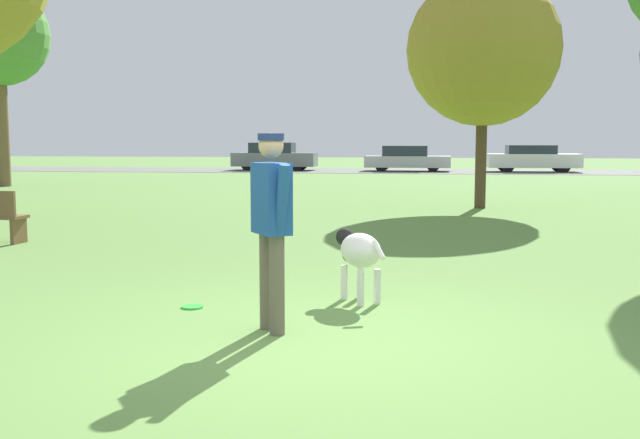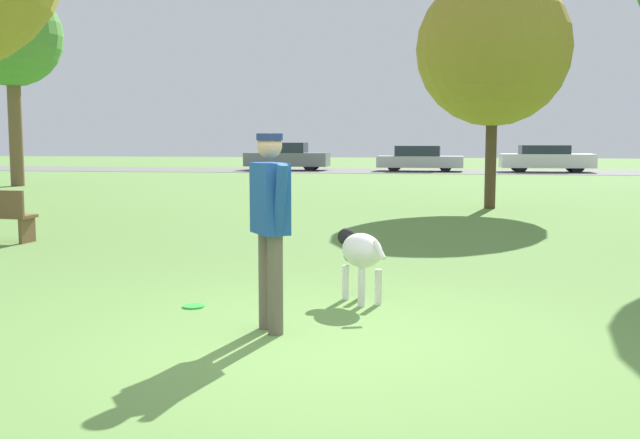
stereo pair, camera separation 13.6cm
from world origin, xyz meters
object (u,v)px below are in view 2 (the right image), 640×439
dog (360,252)px  frisbee (194,306)px  tree_mid_center (493,49)px  person (270,216)px  parked_car_grey (287,157)px  parked_car_white (546,159)px  tree_far_left (12,38)px  parked_car_silver (420,159)px

dog → frisbee: size_ratio=3.71×
dog → tree_mid_center: (1.92, 10.61, 3.20)m
person → parked_car_grey: 32.84m
person → dog: (0.62, 1.31, -0.50)m
frisbee → parked_car_white: 32.15m
person → parked_car_grey: bearing=157.3°
person → dog: size_ratio=2.10×
tree_far_left → parked_car_white: bearing=35.7°
frisbee → parked_car_silver: parked_car_silver is taller
frisbee → person: bearing=-39.2°
tree_far_left → parked_car_silver: (13.48, 14.12, -4.44)m
tree_far_left → parked_car_grey: 16.30m
frisbee → parked_car_white: parked_car_white is taller
person → parked_car_white: person is taller
parked_car_silver → parked_car_white: size_ratio=0.96×
dog → frisbee: 1.73m
parked_car_grey → tree_mid_center: bearing=-65.9°
tree_mid_center → parked_car_grey: size_ratio=1.27×
dog → frisbee: bearing=74.4°
parked_car_grey → parked_car_silver: (6.89, -0.13, -0.07)m
person → frisbee: bearing=-163.5°
dog → parked_car_silver: parked_car_silver is taller
dog → tree_mid_center: tree_mid_center is taller
tree_far_left → tree_mid_center: bearing=-20.9°
parked_car_grey → parked_car_silver: bearing=-1.3°
dog → parked_car_grey: 31.70m
person → dog: bearing=120.3°
dog → person: bearing=120.4°
tree_far_left → parked_car_white: size_ratio=1.52×
dog → tree_mid_center: 11.25m
person → parked_car_silver: bearing=145.2°
person → frisbee: person is taller
dog → tree_far_left: (-13.82, 16.61, 4.57)m
dog → parked_car_grey: parked_car_grey is taller
parked_car_grey → parked_car_white: bearing=-0.7°
parked_car_silver → parked_car_white: parked_car_white is taller
dog → parked_car_silver: 30.73m
tree_far_left → frisbee: bearing=-54.5°
tree_mid_center → parked_car_silver: tree_mid_center is taller
person → parked_car_white: bearing=134.3°
dog → parked_car_grey: (-7.22, 30.86, 0.20)m
parked_car_silver → parked_car_grey: bearing=-179.8°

